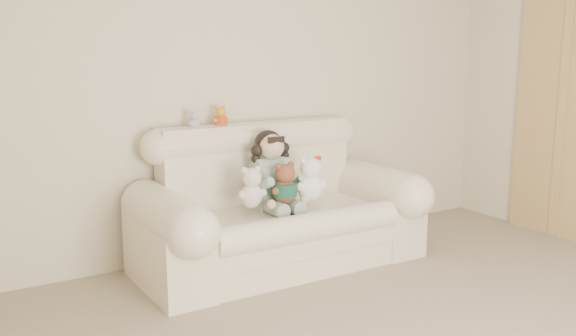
% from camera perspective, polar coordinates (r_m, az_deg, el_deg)
% --- Properties ---
extents(wall_back, '(4.50, 0.00, 4.50)m').
position_cam_1_polar(wall_back, '(4.95, -1.92, 7.60)').
color(wall_back, beige).
rests_on(wall_back, ground).
extents(wall_left, '(0.00, 5.00, 5.00)m').
position_cam_1_polar(wall_left, '(1.82, -24.84, 1.05)').
color(wall_left, beige).
rests_on(wall_left, ground).
extents(sofa, '(2.10, 0.95, 1.03)m').
position_cam_1_polar(sofa, '(4.54, -0.66, -2.71)').
color(sofa, beige).
rests_on(sofa, floor).
extents(door_panel, '(0.06, 0.90, 2.10)m').
position_cam_1_polar(door_panel, '(5.68, 24.03, 4.56)').
color(door_panel, '#A07644').
rests_on(door_panel, floor).
extents(seated_child, '(0.38, 0.46, 0.59)m').
position_cam_1_polar(seated_child, '(4.55, -1.56, -0.11)').
color(seated_child, '#2E6B46').
rests_on(seated_child, sofa).
extents(brown_teddy, '(0.27, 0.24, 0.35)m').
position_cam_1_polar(brown_teddy, '(4.39, -0.31, -1.03)').
color(brown_teddy, brown).
rests_on(brown_teddy, sofa).
extents(white_cat, '(0.26, 0.20, 0.39)m').
position_cam_1_polar(white_cat, '(4.48, 2.03, -0.57)').
color(white_cat, white).
rests_on(white_cat, sofa).
extents(cream_teddy, '(0.27, 0.24, 0.34)m').
position_cam_1_polar(cream_teddy, '(4.29, -3.40, -1.41)').
color(cream_teddy, '#EDE5CD').
rests_on(cream_teddy, sofa).
extents(yellow_mini_bear, '(0.13, 0.11, 0.19)m').
position_cam_1_polar(yellow_mini_bear, '(4.63, -6.21, 4.89)').
color(yellow_mini_bear, gold).
rests_on(yellow_mini_bear, sofa).
extents(grey_mini_plush, '(0.11, 0.09, 0.16)m').
position_cam_1_polar(grey_mini_plush, '(4.54, -8.64, 4.52)').
color(grey_mini_plush, '#B7B8BE').
rests_on(grey_mini_plush, sofa).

